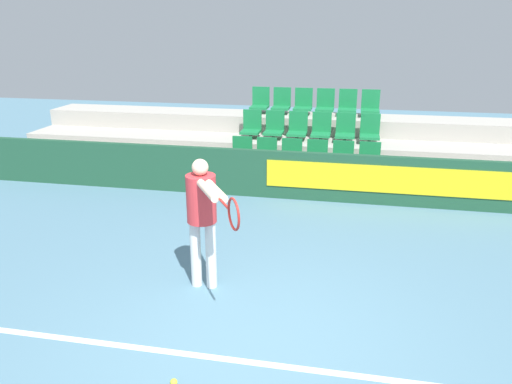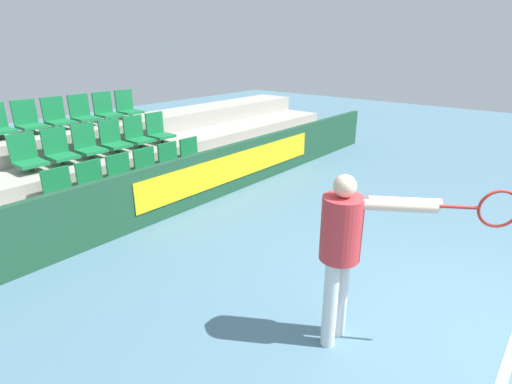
{
  "view_description": "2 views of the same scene",
  "coord_description": "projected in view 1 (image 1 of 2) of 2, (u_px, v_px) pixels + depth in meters",
  "views": [
    {
      "loc": [
        0.92,
        -4.23,
        3.1
      ],
      "look_at": [
        -0.4,
        2.44,
        0.79
      ],
      "focal_mm": 35.0,
      "sensor_mm": 36.0,
      "label": 1
    },
    {
      "loc": [
        -3.59,
        -0.35,
        2.63
      ],
      "look_at": [
        0.14,
        2.73,
        0.8
      ],
      "focal_mm": 28.0,
      "sensor_mm": 36.0,
      "label": 2
    }
  ],
  "objects": [
    {
      "name": "stadium_chair_9",
      "position": [
        321.0,
        129.0,
        10.47
      ],
      "size": [
        0.4,
        0.43,
        0.58
      ],
      "color": "#333333",
      "rests_on": "bleacher_tier_middle"
    },
    {
      "name": "stadium_chair_10",
      "position": [
        345.0,
        130.0,
        10.38
      ],
      "size": [
        0.4,
        0.43,
        0.58
      ],
      "color": "#333333",
      "rests_on": "bleacher_tier_middle"
    },
    {
      "name": "stadium_chair_3",
      "position": [
        317.0,
        158.0,
        9.67
      ],
      "size": [
        0.4,
        0.43,
        0.58
      ],
      "color": "#333333",
      "rests_on": "bleacher_tier_front"
    },
    {
      "name": "stadium_chair_12",
      "position": [
        260.0,
        103.0,
        11.55
      ],
      "size": [
        0.4,
        0.43,
        0.58
      ],
      "color": "#333333",
      "rests_on": "bleacher_tier_back"
    },
    {
      "name": "bleacher_tier_back",
      "position": [
        312.0,
        139.0,
        11.45
      ],
      "size": [
        12.55,
        0.99,
        1.11
      ],
      "color": "#ADA89E",
      "rests_on": "ground"
    },
    {
      "name": "barrier_wall",
      "position": [
        302.0,
        176.0,
        9.09
      ],
      "size": [
        12.95,
        0.14,
        0.89
      ],
      "color": "#1E4C33",
      "rests_on": "ground"
    },
    {
      "name": "ground_plane",
      "position": [
        248.0,
        342.0,
        5.1
      ],
      "size": [
        30.0,
        30.0,
        0.0
      ],
      "primitive_type": "plane",
      "color": "slate"
    },
    {
      "name": "stadium_chair_7",
      "position": [
        274.0,
        128.0,
        10.65
      ],
      "size": [
        0.4,
        0.43,
        0.58
      ],
      "color": "#333333",
      "rests_on": "bleacher_tier_middle"
    },
    {
      "name": "stadium_chair_0",
      "position": [
        241.0,
        155.0,
        9.94
      ],
      "size": [
        0.4,
        0.43,
        0.58
      ],
      "color": "#333333",
      "rests_on": "bleacher_tier_front"
    },
    {
      "name": "stadium_chair_5",
      "position": [
        369.0,
        161.0,
        9.48
      ],
      "size": [
        0.4,
        0.43,
        0.58
      ],
      "color": "#333333",
      "rests_on": "bleacher_tier_front"
    },
    {
      "name": "stadium_chair_4",
      "position": [
        343.0,
        160.0,
        9.57
      ],
      "size": [
        0.4,
        0.43,
        0.58
      ],
      "color": "#333333",
      "rests_on": "bleacher_tier_front"
    },
    {
      "name": "bleacher_tier_front",
      "position": [
        302.0,
        180.0,
        9.72
      ],
      "size": [
        12.55,
        0.99,
        0.37
      ],
      "color": "#ADA89E",
      "rests_on": "ground"
    },
    {
      "name": "tennis_player",
      "position": [
        203.0,
        211.0,
        5.81
      ],
      "size": [
        0.91,
        1.34,
        1.63
      ],
      "rotation": [
        0.0,
        0.0,
        0.56
      ],
      "color": "silver",
      "rests_on": "ground"
    },
    {
      "name": "court_baseline",
      "position": [
        242.0,
        361.0,
        4.81
      ],
      "size": [
        5.66,
        0.08,
        0.01
      ],
      "color": "white",
      "rests_on": "ground"
    },
    {
      "name": "stadium_chair_16",
      "position": [
        347.0,
        105.0,
        11.18
      ],
      "size": [
        0.4,
        0.43,
        0.58
      ],
      "color": "#333333",
      "rests_on": "bleacher_tier_back"
    },
    {
      "name": "stadium_chair_17",
      "position": [
        370.0,
        106.0,
        11.09
      ],
      "size": [
        0.4,
        0.43,
        0.58
      ],
      "color": "#333333",
      "rests_on": "bleacher_tier_back"
    },
    {
      "name": "tennis_ball",
      "position": [
        174.0,
        382.0,
        4.49
      ],
      "size": [
        0.07,
        0.07,
        0.07
      ],
      "color": "#CCDB33",
      "rests_on": "ground"
    },
    {
      "name": "stadium_chair_14",
      "position": [
        303.0,
        104.0,
        11.36
      ],
      "size": [
        0.4,
        0.43,
        0.58
      ],
      "color": "#333333",
      "rests_on": "bleacher_tier_back"
    },
    {
      "name": "stadium_chair_8",
      "position": [
        297.0,
        128.0,
        10.56
      ],
      "size": [
        0.4,
        0.43,
        0.58
      ],
      "color": "#333333",
      "rests_on": "bleacher_tier_middle"
    },
    {
      "name": "stadium_chair_11",
      "position": [
        370.0,
        131.0,
        10.28
      ],
      "size": [
        0.4,
        0.43,
        0.58
      ],
      "color": "#333333",
      "rests_on": "bleacher_tier_middle"
    },
    {
      "name": "stadium_chair_1",
      "position": [
        266.0,
        156.0,
        9.85
      ],
      "size": [
        0.4,
        0.43,
        0.58
      ],
      "color": "#333333",
      "rests_on": "bleacher_tier_front"
    },
    {
      "name": "stadium_chair_6",
      "position": [
        251.0,
        127.0,
        10.75
      ],
      "size": [
        0.4,
        0.43,
        0.58
      ],
      "color": "#333333",
      "rests_on": "bleacher_tier_middle"
    },
    {
      "name": "bleacher_tier_middle",
      "position": [
        308.0,
        158.0,
        10.58
      ],
      "size": [
        12.55,
        0.99,
        0.74
      ],
      "color": "#ADA89E",
      "rests_on": "ground"
    },
    {
      "name": "stadium_chair_2",
      "position": [
        291.0,
        157.0,
        9.76
      ],
      "size": [
        0.4,
        0.43,
        0.58
      ],
      "color": "#333333",
      "rests_on": "bleacher_tier_front"
    },
    {
      "name": "stadium_chair_15",
      "position": [
        325.0,
        105.0,
        11.27
      ],
      "size": [
        0.4,
        0.43,
        0.58
      ],
      "color": "#333333",
      "rests_on": "bleacher_tier_back"
    },
    {
      "name": "stadium_chair_13",
      "position": [
        281.0,
        103.0,
        11.45
      ],
      "size": [
        0.4,
        0.43,
        0.58
      ],
      "color": "#333333",
      "rests_on": "bleacher_tier_back"
    }
  ]
}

